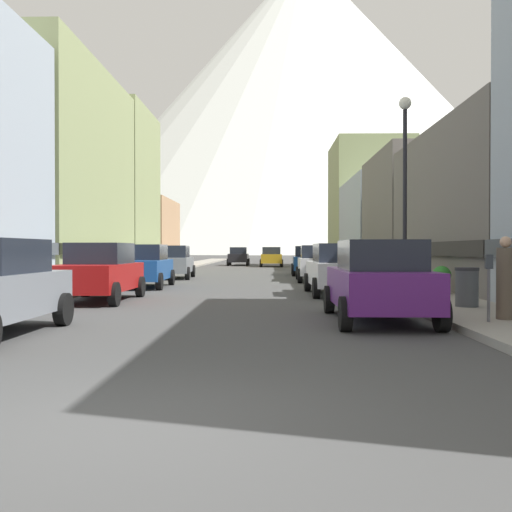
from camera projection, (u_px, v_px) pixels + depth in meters
ground_plane at (113, 426)px, 5.27m from camera, size 400.00×400.00×0.00m
sidewalk_left at (158, 271)px, 40.40m from camera, size 2.50×100.00×0.15m
sidewalk_right at (340, 271)px, 40.12m from camera, size 2.50×100.00×0.15m
storefront_left_2 at (47, 177)px, 31.93m from camera, size 6.57×13.91×11.42m
storefront_left_3 at (85, 193)px, 43.73m from camera, size 9.90×9.06×11.90m
storefront_left_4 at (125, 234)px, 53.83m from camera, size 8.88×9.98×6.11m
storefront_right_2 at (462, 218)px, 33.80m from camera, size 10.26×9.63×7.06m
storefront_right_3 at (395, 227)px, 45.21m from camera, size 7.50×12.05×6.92m
storefront_right_4 at (370, 206)px, 56.14m from camera, size 7.28×9.64×11.70m
car_left_1 at (99, 272)px, 17.98m from camera, size 2.07×4.40×1.78m
car_left_2 at (144, 266)px, 24.43m from camera, size 2.16×4.44×1.78m
car_left_3 at (173, 262)px, 31.88m from camera, size 2.23×4.48×1.78m
car_right_0 at (379, 281)px, 12.87m from camera, size 2.09×4.41×1.78m
car_right_1 at (338, 269)px, 20.45m from camera, size 2.14×4.44×1.78m
car_right_2 at (317, 263)px, 29.20m from camera, size 2.15×4.44×1.78m
car_right_3 at (308, 260)px, 35.97m from camera, size 2.17×4.45×1.78m
car_driving_0 at (271, 257)px, 53.34m from camera, size 2.06×4.40×1.78m
car_driving_1 at (239, 256)px, 57.64m from camera, size 2.06×4.40×1.78m
parking_meter_near at (489, 278)px, 11.64m from camera, size 0.14×0.10×1.33m
trash_bin_right at (467, 287)px, 14.72m from camera, size 0.59×0.59×0.98m
potted_plant_1 at (18, 274)px, 19.65m from camera, size 0.73×0.73×1.08m
potted_plant_2 at (442, 279)px, 19.08m from camera, size 0.60×0.60×0.89m
pedestrian_0 at (106, 263)px, 27.64m from camera, size 0.36×0.36×1.72m
pedestrian_1 at (505, 281)px, 12.07m from camera, size 0.36×0.36×1.70m
streetlamp_right at (405, 167)px, 17.11m from camera, size 0.36×0.36×5.86m
mountain_backdrop at (305, 104)px, 264.02m from camera, size 226.49×226.49×133.78m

